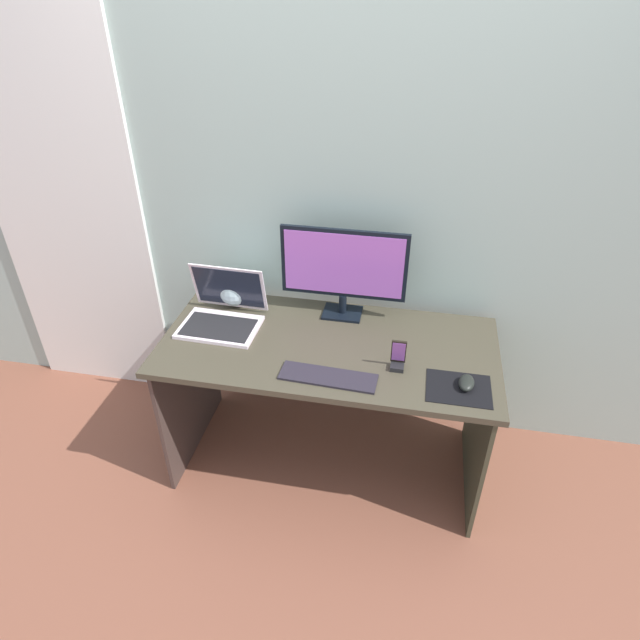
{
  "coord_description": "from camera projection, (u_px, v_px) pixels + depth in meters",
  "views": [
    {
      "loc": [
        0.33,
        -1.86,
        2.11
      ],
      "look_at": [
        -0.03,
        -0.02,
        0.86
      ],
      "focal_mm": 30.27,
      "sensor_mm": 36.0,
      "label": 1
    }
  ],
  "objects": [
    {
      "name": "ground_plane",
      "position": [
        327.0,
        459.0,
        2.74
      ],
      "size": [
        8.0,
        8.0,
        0.0
      ],
      "primitive_type": "plane",
      "color": "brown"
    },
    {
      "name": "wall_back",
      "position": [
        346.0,
        193.0,
        2.4
      ],
      "size": [
        6.0,
        0.04,
        2.5
      ],
      "primitive_type": "cube",
      "color": "#99B2AA",
      "rests_on": "ground_plane"
    },
    {
      "name": "monitor",
      "position": [
        344.0,
        269.0,
        2.41
      ],
      "size": [
        0.57,
        0.14,
        0.43
      ],
      "color": "black",
      "rests_on": "desk"
    },
    {
      "name": "laptop",
      "position": [
        223.0,
        314.0,
        2.45
      ],
      "size": [
        0.36,
        0.31,
        0.25
      ],
      "color": "white",
      "rests_on": "desk"
    },
    {
      "name": "fishbowl",
      "position": [
        236.0,
        287.0,
        2.58
      ],
      "size": [
        0.18,
        0.18,
        0.18
      ],
      "primitive_type": "sphere",
      "color": "silver",
      "rests_on": "desk"
    },
    {
      "name": "desk",
      "position": [
        328.0,
        370.0,
        2.42
      ],
      "size": [
        1.46,
        0.69,
        0.72
      ],
      "color": "#403B2D",
      "rests_on": "ground_plane"
    },
    {
      "name": "phone_in_dock",
      "position": [
        398.0,
        358.0,
        2.18
      ],
      "size": [
        0.06,
        0.06,
        0.14
      ],
      "color": "black",
      "rests_on": "desk"
    },
    {
      "name": "keyboard_external",
      "position": [
        328.0,
        377.0,
        2.15
      ],
      "size": [
        0.39,
        0.13,
        0.01
      ],
      "primitive_type": "cube",
      "rotation": [
        0.0,
        0.0,
        -0.05
      ],
      "color": "#25212A",
      "rests_on": "desk"
    },
    {
      "name": "mouse",
      "position": [
        466.0,
        383.0,
        2.09
      ],
      "size": [
        0.07,
        0.11,
        0.04
      ],
      "primitive_type": "ellipsoid",
      "rotation": [
        0.0,
        0.0,
        -0.12
      ],
      "color": "black",
      "rests_on": "mousepad"
    },
    {
      "name": "mousepad",
      "position": [
        459.0,
        388.0,
        2.1
      ],
      "size": [
        0.25,
        0.2,
        0.0
      ],
      "primitive_type": "cube",
      "color": "black",
      "rests_on": "desk"
    },
    {
      "name": "door_left",
      "position": [
        70.0,
        222.0,
        2.73
      ],
      "size": [
        0.82,
        0.02,
        2.02
      ],
      "primitive_type": "cube",
      "color": "white",
      "rests_on": "ground_plane"
    }
  ]
}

